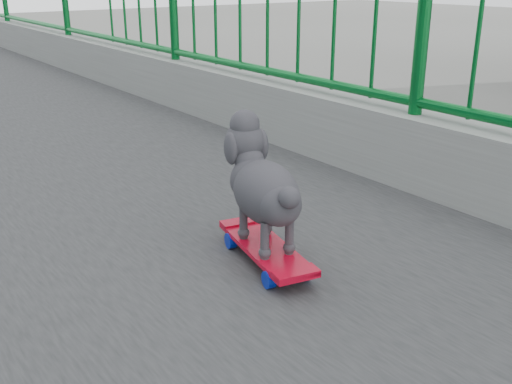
{
  "coord_description": "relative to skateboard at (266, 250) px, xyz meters",
  "views": [
    {
      "loc": [
        -0.56,
        2.44,
        7.85
      ],
      "look_at": [
        0.45,
        3.81,
        7.22
      ],
      "focal_mm": 42.0,
      "sensor_mm": 36.0,
      "label": 1
    }
  ],
  "objects": [
    {
      "name": "skateboard",
      "position": [
        0.0,
        0.0,
        0.0
      ],
      "size": [
        0.22,
        0.47,
        0.06
      ],
      "rotation": [
        0.0,
        0.0,
        -0.21
      ],
      "color": "red",
      "rests_on": "footbridge"
    },
    {
      "name": "poodle",
      "position": [
        0.0,
        0.02,
        0.21
      ],
      "size": [
        0.23,
        0.42,
        0.36
      ],
      "rotation": [
        0.0,
        0.0,
        -0.21
      ],
      "color": "#27252A",
      "rests_on": "skateboard"
    }
  ]
}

